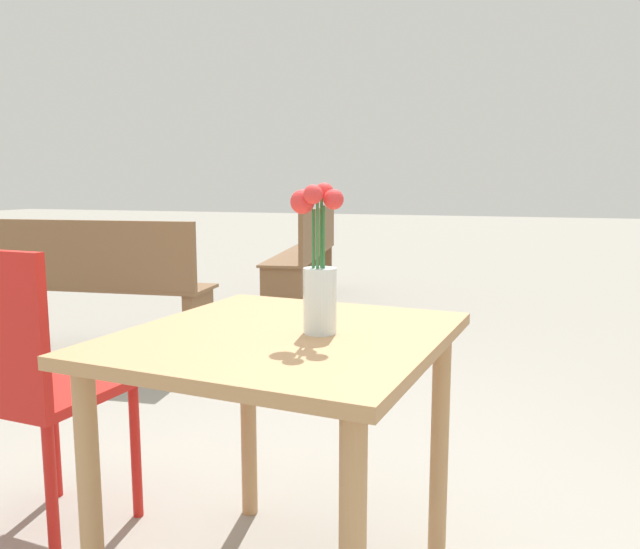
{
  "coord_description": "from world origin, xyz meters",
  "views": [
    {
      "loc": [
        0.56,
        -1.35,
        1.06
      ],
      "look_at": [
        0.09,
        0.01,
        0.85
      ],
      "focal_mm": 35.0,
      "sensor_mm": 36.0,
      "label": 1
    }
  ],
  "objects_px": {
    "flower_vase": "(319,278)",
    "bench_middle": "(90,285)",
    "bench_far": "(310,250)",
    "table_front": "(285,377)",
    "cafe_chair": "(25,377)"
  },
  "relations": [
    {
      "from": "flower_vase",
      "to": "bench_middle",
      "type": "bearing_deg",
      "value": 140.55
    },
    {
      "from": "bench_middle",
      "to": "bench_far",
      "type": "distance_m",
      "value": 2.24
    },
    {
      "from": "table_front",
      "to": "flower_vase",
      "type": "distance_m",
      "value": 0.26
    },
    {
      "from": "flower_vase",
      "to": "bench_middle",
      "type": "height_order",
      "value": "flower_vase"
    },
    {
      "from": "cafe_chair",
      "to": "bench_middle",
      "type": "xyz_separation_m",
      "value": [
        -1.16,
        1.7,
        -0.06
      ]
    },
    {
      "from": "bench_far",
      "to": "cafe_chair",
      "type": "bearing_deg",
      "value": -81.97
    },
    {
      "from": "table_front",
      "to": "bench_far",
      "type": "distance_m",
      "value": 4.07
    },
    {
      "from": "bench_far",
      "to": "bench_middle",
      "type": "bearing_deg",
      "value": -106.06
    },
    {
      "from": "flower_vase",
      "to": "bench_middle",
      "type": "distance_m",
      "value": 2.67
    },
    {
      "from": "table_front",
      "to": "cafe_chair",
      "type": "height_order",
      "value": "cafe_chair"
    },
    {
      "from": "flower_vase",
      "to": "cafe_chair",
      "type": "distance_m",
      "value": 0.93
    },
    {
      "from": "bench_middle",
      "to": "bench_far",
      "type": "relative_size",
      "value": 0.78
    },
    {
      "from": "table_front",
      "to": "bench_far",
      "type": "relative_size",
      "value": 0.46
    },
    {
      "from": "flower_vase",
      "to": "bench_far",
      "type": "xyz_separation_m",
      "value": [
        -1.42,
        3.83,
        -0.37
      ]
    },
    {
      "from": "flower_vase",
      "to": "cafe_chair",
      "type": "bearing_deg",
      "value": -178.4
    }
  ]
}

